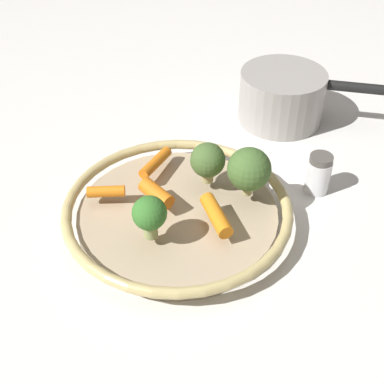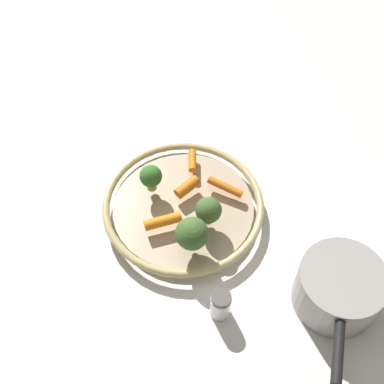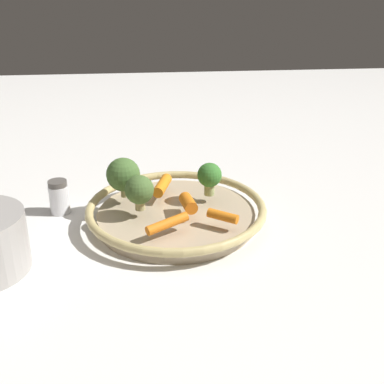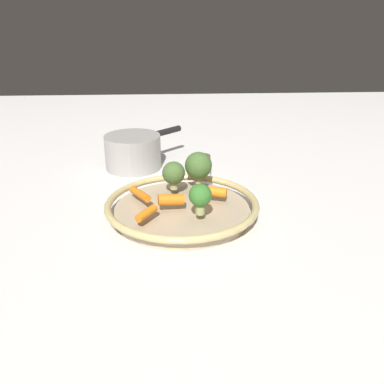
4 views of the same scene
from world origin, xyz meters
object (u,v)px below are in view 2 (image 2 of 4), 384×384
at_px(broccoli_floret_small, 192,234).
at_px(saucepan, 338,289).
at_px(broccoli_floret_edge, 151,177).
at_px(baby_carrot_center, 192,161).
at_px(baby_carrot_right, 163,221).
at_px(serving_bowl, 183,207).
at_px(broccoli_floret_large, 208,210).
at_px(salt_shaker, 220,304).
at_px(baby_carrot_back, 187,187).
at_px(baby_carrot_near_rim, 225,187).

xyz_separation_m(broccoli_floret_small, saucepan, (-0.20, -0.15, -0.03)).
bearing_deg(broccoli_floret_edge, baby_carrot_center, -85.07).
xyz_separation_m(baby_carrot_right, broccoli_floret_edge, (0.08, -0.02, 0.02)).
distance_m(serving_bowl, broccoli_floret_large, 0.08).
bearing_deg(broccoli_floret_small, salt_shaker, 169.92).
relative_size(serving_bowl, saucepan, 1.53).
bearing_deg(broccoli_floret_edge, baby_carrot_back, -128.41).
height_order(baby_carrot_near_rim, broccoli_floret_small, broccoli_floret_small).
relative_size(serving_bowl, broccoli_floret_large, 5.14).
bearing_deg(serving_bowl, baby_carrot_near_rim, -102.98).
height_order(baby_carrot_back, baby_carrot_right, baby_carrot_back).
relative_size(baby_carrot_center, broccoli_floret_large, 0.84).
xyz_separation_m(baby_carrot_right, broccoli_floret_large, (-0.04, -0.07, 0.02)).
height_order(baby_carrot_back, salt_shaker, salt_shaker).
relative_size(baby_carrot_center, broccoli_floret_edge, 0.85).
xyz_separation_m(serving_bowl, salt_shaker, (-0.20, 0.06, 0.01)).
relative_size(baby_carrot_right, saucepan, 0.34).
height_order(serving_bowl, baby_carrot_back, baby_carrot_back).
bearing_deg(serving_bowl, baby_carrot_back, -49.01).
distance_m(baby_carrot_right, broccoli_floret_edge, 0.09).
bearing_deg(broccoli_floret_large, broccoli_floret_edge, 21.01).
bearing_deg(salt_shaker, baby_carrot_near_rim, -37.64).
bearing_deg(baby_carrot_right, broccoli_floret_large, -118.99).
xyz_separation_m(baby_carrot_near_rim, saucepan, (-0.27, -0.03, 0.00)).
xyz_separation_m(baby_carrot_back, salt_shaker, (-0.22, 0.08, -0.02)).
bearing_deg(broccoli_floret_edge, baby_carrot_near_rim, -124.81).
distance_m(baby_carrot_center, saucepan, 0.36).
xyz_separation_m(serving_bowl, baby_carrot_center, (0.07, -0.07, 0.02)).
distance_m(baby_carrot_back, baby_carrot_right, 0.09).
relative_size(serving_bowl, baby_carrot_center, 6.13).
distance_m(baby_carrot_center, broccoli_floret_edge, 0.10).
distance_m(baby_carrot_center, broccoli_floret_small, 0.19).
distance_m(baby_carrot_near_rim, saucepan, 0.27).
bearing_deg(serving_bowl, baby_carrot_right, 109.89).
bearing_deg(broccoli_floret_large, serving_bowl, 13.84).
bearing_deg(baby_carrot_back, broccoli_floret_large, 175.29).
distance_m(serving_bowl, baby_carrot_center, 0.10).
height_order(baby_carrot_back, baby_carrot_near_rim, baby_carrot_back).
bearing_deg(salt_shaker, broccoli_floret_small, -10.08).
relative_size(broccoli_floret_large, saucepan, 0.30).
bearing_deg(baby_carrot_near_rim, baby_carrot_center, 10.43).
relative_size(serving_bowl, broccoli_floret_edge, 5.23).
distance_m(serving_bowl, broccoli_floret_edge, 0.08).
bearing_deg(broccoli_floret_edge, salt_shaker, 174.08).
xyz_separation_m(baby_carrot_near_rim, baby_carrot_center, (0.09, 0.02, 0.00)).
bearing_deg(baby_carrot_near_rim, baby_carrot_back, 58.56).
bearing_deg(saucepan, serving_bowl, 21.44).
height_order(serving_bowl, baby_carrot_right, baby_carrot_right).
bearing_deg(serving_bowl, broccoli_floret_large, -166.16).
bearing_deg(broccoli_floret_large, salt_shaker, 152.69).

